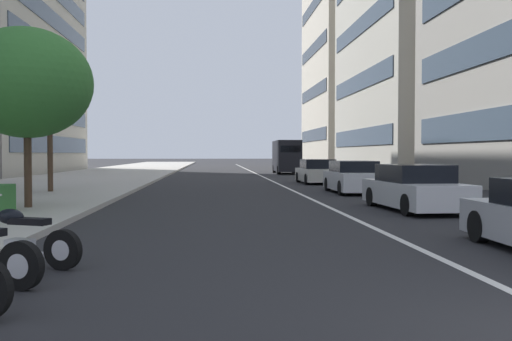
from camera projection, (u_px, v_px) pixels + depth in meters
The scene contains 9 objects.
sidewalk_right_plaza at pixel (72, 182), 33.84m from camera, with size 160.00×9.61×0.15m, color #B2ADA3.
lane_centre_stripe at pixel (267, 179), 39.72m from camera, with size 110.00×0.16×0.01m, color silver.
motorcycle_by_sign_pole at pixel (19, 240), 8.73m from camera, with size 0.98×2.03×1.08m.
car_lead_in_lane at pixel (415, 189), 17.47m from camera, with size 4.75×2.06×1.39m.
car_following_behind at pixel (353, 178), 25.26m from camera, with size 4.62×1.96×1.41m.
car_approaching_light at pixel (317, 172), 33.25m from camera, with size 4.17×2.03×1.41m.
delivery_van_ahead at pixel (286, 156), 49.95m from camera, with size 5.88×2.10×2.86m.
street_tree_far_plaza at pixel (27, 83), 16.76m from camera, with size 3.79×3.79×5.25m.
street_tree_near_plaza_corner at pixel (49, 93), 23.89m from camera, with size 3.10×3.10×5.43m.
Camera 1 is at (-4.52, 3.71, 1.72)m, focal length 40.31 mm.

